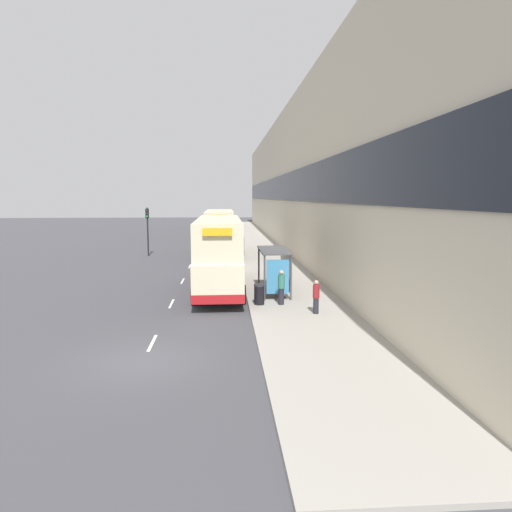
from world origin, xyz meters
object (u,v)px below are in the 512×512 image
litter_bin (259,294)px  traffic_light_far_kerb (147,223)px  pedestrian_at_shelter (316,297)px  pedestrian_1 (281,287)px  bus_shelter (277,263)px  double_decker_bus_ahead (220,232)px  double_decker_bus_near (219,253)px  car_0 (224,224)px

litter_bin → traffic_light_far_kerb: traffic_light_far_kerb is taller
pedestrian_at_shelter → pedestrian_1: 2.37m
pedestrian_1 → traffic_light_far_kerb: traffic_light_far_kerb is taller
bus_shelter → double_decker_bus_ahead: double_decker_bus_ahead is taller
double_decker_bus_near → car_0: (0.39, 52.13, -1.39)m
double_decker_bus_ahead → pedestrian_at_shelter: double_decker_bus_ahead is taller
double_decker_bus_ahead → car_0: bearing=89.2°
car_0 → pedestrian_at_shelter: car_0 is taller
bus_shelter → car_0: bus_shelter is taller
bus_shelter → pedestrian_1: (-0.11, -2.64, -0.83)m
car_0 → pedestrian_at_shelter: size_ratio=2.49×
double_decker_bus_near → pedestrian_1: (3.19, -4.38, -1.24)m
litter_bin → traffic_light_far_kerb: 22.86m
car_0 → litter_bin: (1.68, -56.40, -0.23)m
litter_bin → bus_shelter: bearing=64.2°
double_decker_bus_ahead → pedestrian_at_shelter: 22.69m
pedestrian_at_shelter → pedestrian_1: bearing=126.2°
car_0 → pedestrian_at_shelter: bearing=-85.9°
car_0 → pedestrian_1: pedestrian_1 is taller
double_decker_bus_ahead → pedestrian_1: 20.55m
car_0 → pedestrian_1: (2.80, -56.51, 0.15)m
car_0 → litter_bin: 56.43m
pedestrian_at_shelter → double_decker_bus_near: bearing=126.1°
pedestrian_at_shelter → litter_bin: (-2.51, 2.02, -0.28)m
double_decker_bus_near → pedestrian_at_shelter: (4.59, -6.29, -1.34)m
traffic_light_far_kerb → litter_bin: bearing=-66.8°
car_0 → litter_bin: size_ratio=3.77×
pedestrian_at_shelter → traffic_light_far_kerb: size_ratio=0.35×
car_0 → traffic_light_far_kerb: size_ratio=0.86×
bus_shelter → litter_bin: 3.06m
car_0 → pedestrian_at_shelter: 58.57m
bus_shelter → traffic_light_far_kerb: (-10.17, 18.36, 1.22)m
pedestrian_at_shelter → traffic_light_far_kerb: bearing=116.6°
double_decker_bus_near → car_0: double_decker_bus_near is taller
bus_shelter → pedestrian_1: 2.77m
double_decker_bus_ahead → traffic_light_far_kerb: bearing=173.6°
double_decker_bus_ahead → pedestrian_at_shelter: size_ratio=6.68×
bus_shelter → double_decker_bus_near: bearing=152.1°
pedestrian_1 → pedestrian_at_shelter: bearing=-53.8°
bus_shelter → double_decker_bus_near: double_decker_bus_near is taller
pedestrian_at_shelter → pedestrian_1: (-1.40, 1.91, 0.09)m
pedestrian_1 → traffic_light_far_kerb: bearing=115.6°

